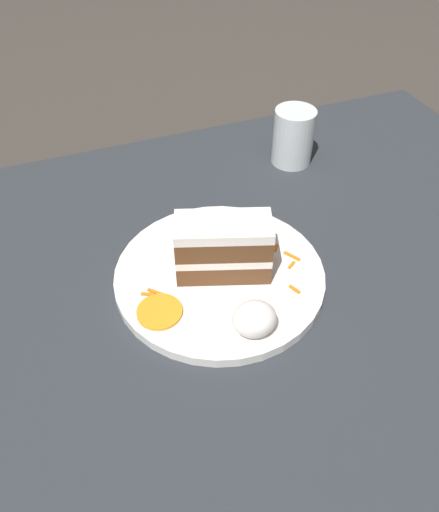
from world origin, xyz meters
TOP-DOWN VIEW (x-y plane):
  - ground_plane at (0.00, 0.00)m, footprint 6.00×6.00m
  - dining_table at (0.00, 0.00)m, footprint 1.06×0.83m
  - plate at (-0.06, 0.03)m, footprint 0.29×0.29m
  - cake_slice at (-0.05, 0.03)m, footprint 0.14×0.10m
  - cream_dollop at (-0.05, -0.08)m, footprint 0.05×0.05m
  - orange_garnish at (-0.15, -0.02)m, footprint 0.06×0.06m
  - carrot_shreds_scatter at (-0.04, 0.05)m, footprint 0.22×0.18m
  - drinking_glass at (0.17, 0.25)m, footprint 0.07×0.07m

SIDE VIEW (x-z plane):
  - ground_plane at x=0.00m, z-range 0.00..0.00m
  - dining_table at x=0.00m, z-range 0.00..0.03m
  - plate at x=-0.06m, z-range 0.03..0.04m
  - carrot_shreds_scatter at x=-0.04m, z-range 0.04..0.04m
  - orange_garnish at x=-0.15m, z-range 0.04..0.05m
  - cream_dollop at x=-0.05m, z-range 0.04..0.08m
  - drinking_glass at x=0.17m, z-range 0.02..0.12m
  - cake_slice at x=-0.05m, z-range 0.04..0.13m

